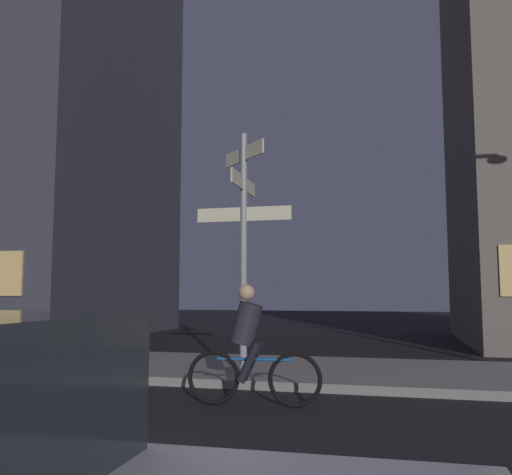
# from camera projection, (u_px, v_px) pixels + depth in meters

# --- Properties ---
(sidewalk_kerb) EXTENTS (40.00, 3.44, 0.14)m
(sidewalk_kerb) POSITION_uv_depth(u_px,v_px,m) (260.00, 370.00, 10.12)
(sidewalk_kerb) COLOR gray
(sidewalk_kerb) RESTS_ON ground_plane
(signpost) EXTENTS (1.67, 1.47, 4.10)m
(signpost) POSITION_uv_depth(u_px,v_px,m) (244.00, 229.00, 9.33)
(signpost) COLOR gray
(signpost) RESTS_ON sidewalk_kerb
(cyclist) EXTENTS (1.82, 0.36, 1.61)m
(cyclist) POSITION_uv_depth(u_px,v_px,m) (250.00, 349.00, 7.31)
(cyclist) COLOR black
(cyclist) RESTS_ON ground_plane
(building_left_block) EXTENTS (10.44, 8.94, 20.58)m
(building_left_block) POSITION_uv_depth(u_px,v_px,m) (9.00, 59.00, 20.68)
(building_left_block) COLOR #383842
(building_left_block) RESTS_ON ground_plane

